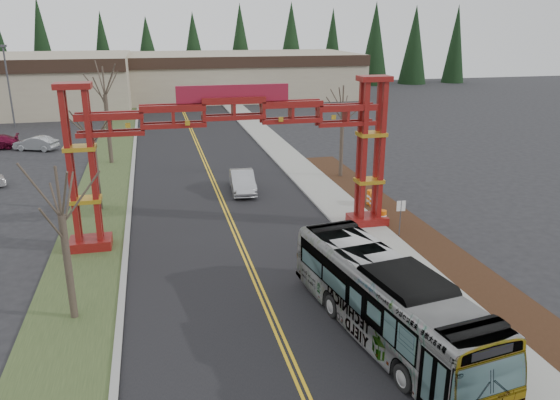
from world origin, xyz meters
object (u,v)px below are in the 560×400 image
object	(u,v)px
silver_sedan	(242,182)
barrel_south	(382,218)
parked_car_far_a	(36,143)
street_sign	(401,211)
barrel_north	(371,198)
bare_tree_median_far	(105,95)
bare_tree_median_mid	(93,135)
bare_tree_median_near	(61,216)
barrel_mid	(374,200)
gateway_arch	(234,134)
retail_building_east	(238,75)
bare_tree_right_far	(343,111)
light_pole_far	(8,80)
transit_bus	(387,301)

from	to	relation	value
silver_sedan	barrel_south	distance (m)	11.24
parked_car_far_a	street_sign	bearing A→B (deg)	63.52
barrel_north	bare_tree_median_far	bearing A→B (deg)	137.80
bare_tree_median_mid	barrel_north	size ratio (longest dim) A/B	6.64
bare_tree_median_near	parked_car_far_a	bearing A→B (deg)	102.18
bare_tree_median_near	barrel_mid	world-z (taller)	bare_tree_median_near
barrel_south	gateway_arch	bearing A→B (deg)	178.51
parked_car_far_a	bare_tree_median_near	bearing A→B (deg)	35.42
retail_building_east	bare_tree_right_far	world-z (taller)	bare_tree_right_far
retail_building_east	parked_car_far_a	distance (m)	43.74
silver_sedan	bare_tree_median_mid	world-z (taller)	bare_tree_median_mid
gateway_arch	barrel_south	xyz separation A→B (m)	(8.88, -0.23, -5.51)
bare_tree_median_mid	barrel_north	xyz separation A→B (m)	(17.64, -3.22, -4.46)
barrel_south	barrel_north	bearing A→B (deg)	78.20
parked_car_far_a	barrel_south	size ratio (longest dim) A/B	4.42
parked_car_far_a	barrel_mid	size ratio (longest dim) A/B	3.99
barrel_south	barrel_north	distance (m)	3.74
light_pole_far	street_sign	bearing A→B (deg)	-55.71
retail_building_east	silver_sedan	size ratio (longest dim) A/B	8.12
transit_bus	barrel_north	distance (m)	16.36
retail_building_east	gateway_arch	bearing A→B (deg)	-99.17
parked_car_far_a	street_sign	size ratio (longest dim) A/B	1.88
retail_building_east	barrel_south	bearing A→B (deg)	-91.03
silver_sedan	parked_car_far_a	world-z (taller)	silver_sedan
retail_building_east	bare_tree_median_near	world-z (taller)	retail_building_east
transit_bus	parked_car_far_a	world-z (taller)	transit_bus
parked_car_far_a	bare_tree_median_near	world-z (taller)	bare_tree_median_near
bare_tree_median_mid	bare_tree_right_far	distance (m)	18.43
bare_tree_right_far	barrel_south	world-z (taller)	bare_tree_right_far
gateway_arch	bare_tree_median_near	size ratio (longest dim) A/B	2.78
gateway_arch	barrel_mid	world-z (taller)	gateway_arch
silver_sedan	bare_tree_right_far	xyz separation A→B (m)	(8.24, 2.12, 4.47)
bare_tree_median_mid	barrel_south	distance (m)	18.78
barrel_mid	silver_sedan	bearing A→B (deg)	144.75
transit_bus	silver_sedan	size ratio (longest dim) A/B	2.44
retail_building_east	silver_sedan	xyz separation A→B (m)	(-8.24, -53.49, -2.74)
transit_bus	silver_sedan	distance (m)	20.48
bare_tree_median_far	silver_sedan	bearing A→B (deg)	-48.35
transit_bus	bare_tree_median_mid	world-z (taller)	bare_tree_median_mid
bare_tree_median_mid	street_sign	size ratio (longest dim) A/B	3.19
light_pole_far	gateway_arch	bearing A→B (deg)	-63.52
gateway_arch	barrel_north	xyz separation A→B (m)	(9.64, 3.43, -5.45)
street_sign	barrel_north	distance (m)	5.89
parked_car_far_a	light_pole_far	size ratio (longest dim) A/B	0.44
parked_car_far_a	barrel_north	distance (m)	33.94
gateway_arch	barrel_north	size ratio (longest dim) A/B	17.19
street_sign	silver_sedan	bearing A→B (deg)	123.95
bare_tree_median_mid	barrel_north	world-z (taller)	bare_tree_median_mid
bare_tree_median_far	bare_tree_right_far	bearing A→B (deg)	-26.18
silver_sedan	gateway_arch	bearing A→B (deg)	-98.10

